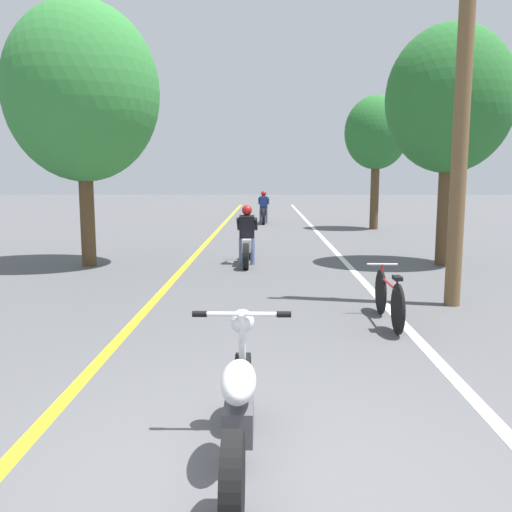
{
  "coord_description": "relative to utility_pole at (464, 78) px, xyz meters",
  "views": [
    {
      "loc": [
        0.12,
        -3.34,
        1.99
      ],
      "look_at": [
        -0.02,
        4.15,
        0.9
      ],
      "focal_mm": 38.0,
      "sensor_mm": 36.0,
      "label": 1
    }
  ],
  "objects": [
    {
      "name": "bicycle_parked",
      "position": [
        -1.24,
        -1.09,
        -3.1
      ],
      "size": [
        0.44,
        1.69,
        0.76
      ],
      "color": "black",
      "rests_on": "ground"
    },
    {
      "name": "motorcycle_foreground",
      "position": [
        -3.11,
        -4.84,
        -3.03
      ],
      "size": [
        0.75,
        1.95,
        0.99
      ],
      "color": "black",
      "rests_on": "ground"
    },
    {
      "name": "roadside_tree_right_far",
      "position": [
        1.26,
        12.66,
        0.18
      ],
      "size": [
        2.41,
        2.17,
        5.06
      ],
      "color": "#513A23",
      "rests_on": "ground"
    },
    {
      "name": "roadside_tree_left",
      "position": [
        -6.94,
        3.72,
        0.36
      ],
      "size": [
        3.37,
        3.03,
        5.77
      ],
      "color": "#513A23",
      "rests_on": "ground"
    },
    {
      "name": "lane_stripe_edge",
      "position": [
        -1.04,
        7.12,
        -3.45
      ],
      "size": [
        0.14,
        48.0,
        0.01
      ],
      "primitive_type": "cube",
      "color": "white",
      "rests_on": "ground"
    },
    {
      "name": "lane_stripe_center",
      "position": [
        -4.75,
        7.12,
        -3.45
      ],
      "size": [
        0.14,
        48.0,
        0.01
      ],
      "primitive_type": "cube",
      "color": "yellow",
      "rests_on": "ground"
    },
    {
      "name": "utility_pole",
      "position": [
        0.0,
        0.0,
        0.0
      ],
      "size": [
        1.1,
        0.24,
        6.72
      ],
      "color": "brown",
      "rests_on": "ground"
    },
    {
      "name": "motorcycle_rider_lead",
      "position": [
        -3.36,
        3.99,
        -2.93
      ],
      "size": [
        0.5,
        2.02,
        1.36
      ],
      "color": "black",
      "rests_on": "ground"
    },
    {
      "name": "roadside_tree_right_near",
      "position": [
        1.11,
        3.97,
        0.22
      ],
      "size": [
        2.81,
        2.53,
        5.31
      ],
      "color": "#513A23",
      "rests_on": "ground"
    },
    {
      "name": "motorcycle_rider_far",
      "position": [
        -3.02,
        15.31,
        -2.91
      ],
      "size": [
        0.5,
        2.1,
        1.42
      ],
      "color": "black",
      "rests_on": "ground"
    },
    {
      "name": "ground_plane",
      "position": [
        -3.05,
        -5.03,
        -3.45
      ],
      "size": [
        120.0,
        120.0,
        0.0
      ],
      "primitive_type": "plane",
      "color": "#515154"
    }
  ]
}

